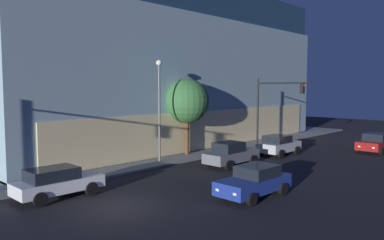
% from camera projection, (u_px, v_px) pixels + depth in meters
% --- Properties ---
extents(ground_plane, '(120.00, 120.00, 0.00)m').
position_uv_depth(ground_plane, '(118.00, 208.00, 18.24)').
color(ground_plane, black).
extents(modern_building, '(37.04, 22.07, 15.40)m').
position_uv_depth(modern_building, '(138.00, 70.00, 42.16)').
color(modern_building, '#4C4C51').
rests_on(modern_building, ground).
extents(traffic_light_far_corner, '(0.52, 5.32, 6.43)m').
position_uv_depth(traffic_light_far_corner, '(274.00, 101.00, 35.64)').
color(traffic_light_far_corner, black).
rests_on(traffic_light_far_corner, sidewalk_corner).
extents(street_lamp_sidewalk, '(0.44, 0.44, 7.59)m').
position_uv_depth(street_lamp_sidewalk, '(159.00, 98.00, 28.49)').
color(street_lamp_sidewalk, slate).
rests_on(street_lamp_sidewalk, sidewalk_corner).
extents(sidewalk_tree, '(3.72, 3.72, 6.31)m').
position_uv_depth(sidewalk_tree, '(187.00, 101.00, 31.69)').
color(sidewalk_tree, brown).
rests_on(sidewalk_tree, sidewalk_corner).
extents(car_white, '(4.51, 2.11, 1.60)m').
position_uv_depth(car_white, '(57.00, 182.00, 19.83)').
color(car_white, silver).
rests_on(car_white, ground).
extents(car_blue, '(4.51, 2.20, 1.62)m').
position_uv_depth(car_blue, '(254.00, 181.00, 20.07)').
color(car_blue, navy).
rests_on(car_blue, ground).
extents(car_grey, '(4.60, 2.04, 1.77)m').
position_uv_depth(car_grey, '(231.00, 154.00, 27.88)').
color(car_grey, slate).
rests_on(car_grey, ground).
extents(car_silver, '(4.09, 2.27, 1.70)m').
position_uv_depth(car_silver, '(279.00, 145.00, 32.35)').
color(car_silver, '#B7BABF').
rests_on(car_silver, ground).
extents(car_red, '(4.34, 2.18, 1.67)m').
position_uv_depth(car_red, '(375.00, 142.00, 33.88)').
color(car_red, maroon).
rests_on(car_red, ground).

